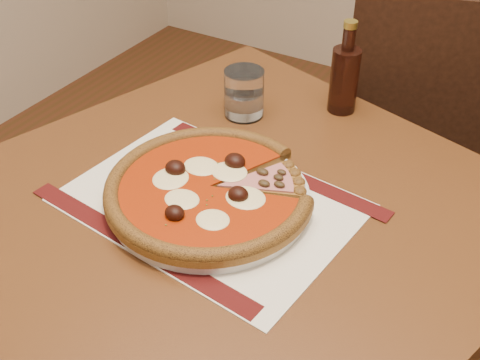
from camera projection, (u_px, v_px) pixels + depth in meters
name	position (u px, v px, depth m)	size (l,w,h in m)	color
table	(234.00, 249.00, 0.99)	(1.00, 1.00, 0.75)	brown
chair_far	(435.00, 146.00, 1.43)	(0.55, 0.55, 0.94)	black
placemat	(210.00, 203.00, 0.93)	(0.43, 0.30, 0.00)	silver
plate	(210.00, 198.00, 0.92)	(0.31, 0.31, 0.02)	white
pizza	(209.00, 188.00, 0.91)	(0.32, 0.32, 0.04)	#996525
ham_slice	(271.00, 181.00, 0.93)	(0.13, 0.12, 0.02)	#996525
water_glass	(244.00, 93.00, 1.11)	(0.07, 0.07, 0.09)	white
bottle	(344.00, 77.00, 1.11)	(0.05, 0.05, 0.18)	black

